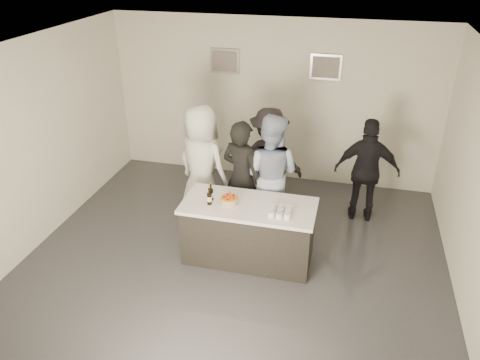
{
  "coord_description": "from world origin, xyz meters",
  "views": [
    {
      "loc": [
        1.41,
        -5.14,
        4.18
      ],
      "look_at": [
        0.0,
        0.5,
        1.15
      ],
      "focal_mm": 35.0,
      "sensor_mm": 36.0,
      "label": 1
    }
  ],
  "objects_px": {
    "beer_bottle_b": "(209,196)",
    "bar_counter": "(249,231)",
    "cake": "(229,201)",
    "person_guest_right": "(367,171)",
    "person_guest_back": "(269,158)",
    "beer_bottle_a": "(211,192)",
    "person_main_black": "(242,178)",
    "person_main_blue": "(270,174)",
    "person_guest_left": "(202,165)"
  },
  "relations": [
    {
      "from": "beer_bottle_b",
      "to": "person_main_black",
      "type": "height_order",
      "value": "person_main_black"
    },
    {
      "from": "person_main_black",
      "to": "cake",
      "type": "bearing_deg",
      "value": 112.11
    },
    {
      "from": "person_guest_back",
      "to": "person_main_blue",
      "type": "bearing_deg",
      "value": 99.5
    },
    {
      "from": "bar_counter",
      "to": "person_main_blue",
      "type": "height_order",
      "value": "person_main_blue"
    },
    {
      "from": "person_guest_back",
      "to": "bar_counter",
      "type": "bearing_deg",
      "value": 88.07
    },
    {
      "from": "beer_bottle_b",
      "to": "person_guest_back",
      "type": "distance_m",
      "value": 1.8
    },
    {
      "from": "person_guest_left",
      "to": "person_guest_right",
      "type": "xyz_separation_m",
      "value": [
        2.55,
        0.62,
        -0.1
      ]
    },
    {
      "from": "cake",
      "to": "beer_bottle_b",
      "type": "distance_m",
      "value": 0.29
    },
    {
      "from": "cake",
      "to": "person_main_blue",
      "type": "bearing_deg",
      "value": 65.86
    },
    {
      "from": "cake",
      "to": "person_main_blue",
      "type": "height_order",
      "value": "person_main_blue"
    },
    {
      "from": "person_main_blue",
      "to": "person_guest_back",
      "type": "xyz_separation_m",
      "value": [
        -0.16,
        0.74,
        -0.08
      ]
    },
    {
      "from": "cake",
      "to": "person_guest_back",
      "type": "relative_size",
      "value": 0.14
    },
    {
      "from": "person_guest_back",
      "to": "person_guest_left",
      "type": "bearing_deg",
      "value": 33.58
    },
    {
      "from": "beer_bottle_a",
      "to": "bar_counter",
      "type": "bearing_deg",
      "value": 0.92
    },
    {
      "from": "person_guest_right",
      "to": "person_guest_back",
      "type": "xyz_separation_m",
      "value": [
        -1.61,
        0.08,
        0.01
      ]
    },
    {
      "from": "person_main_blue",
      "to": "cake",
      "type": "bearing_deg",
      "value": 74.92
    },
    {
      "from": "beer_bottle_b",
      "to": "bar_counter",
      "type": "bearing_deg",
      "value": 13.14
    },
    {
      "from": "bar_counter",
      "to": "person_guest_back",
      "type": "bearing_deg",
      "value": 91.12
    },
    {
      "from": "person_guest_left",
      "to": "person_guest_right",
      "type": "relative_size",
      "value": 1.12
    },
    {
      "from": "beer_bottle_a",
      "to": "person_main_blue",
      "type": "bearing_deg",
      "value": 52.3
    },
    {
      "from": "person_main_blue",
      "to": "person_guest_left",
      "type": "xyz_separation_m",
      "value": [
        -1.11,
        0.04,
        0.01
      ]
    },
    {
      "from": "person_guest_right",
      "to": "beer_bottle_a",
      "type": "bearing_deg",
      "value": 34.87
    },
    {
      "from": "cake",
      "to": "bar_counter",
      "type": "bearing_deg",
      "value": 7.88
    },
    {
      "from": "bar_counter",
      "to": "beer_bottle_b",
      "type": "xyz_separation_m",
      "value": [
        -0.53,
        -0.12,
        0.58
      ]
    },
    {
      "from": "bar_counter",
      "to": "beer_bottle_a",
      "type": "height_order",
      "value": "beer_bottle_a"
    },
    {
      "from": "person_main_blue",
      "to": "person_guest_back",
      "type": "height_order",
      "value": "person_main_blue"
    },
    {
      "from": "bar_counter",
      "to": "cake",
      "type": "xyz_separation_m",
      "value": [
        -0.27,
        -0.04,
        0.49
      ]
    },
    {
      "from": "bar_counter",
      "to": "person_guest_left",
      "type": "distance_m",
      "value": 1.43
    },
    {
      "from": "bar_counter",
      "to": "cake",
      "type": "distance_m",
      "value": 0.56
    },
    {
      "from": "cake",
      "to": "person_guest_left",
      "type": "relative_size",
      "value": 0.13
    },
    {
      "from": "beer_bottle_a",
      "to": "person_guest_back",
      "type": "height_order",
      "value": "person_guest_back"
    },
    {
      "from": "cake",
      "to": "beer_bottle_b",
      "type": "height_order",
      "value": "beer_bottle_b"
    },
    {
      "from": "cake",
      "to": "person_guest_left",
      "type": "xyz_separation_m",
      "value": [
        -0.7,
        0.94,
        0.03
      ]
    },
    {
      "from": "bar_counter",
      "to": "person_main_blue",
      "type": "relative_size",
      "value": 0.97
    },
    {
      "from": "person_guest_left",
      "to": "person_guest_right",
      "type": "bearing_deg",
      "value": -142.78
    },
    {
      "from": "person_main_black",
      "to": "bar_counter",
      "type": "bearing_deg",
      "value": 132.8
    },
    {
      "from": "beer_bottle_a",
      "to": "person_main_black",
      "type": "height_order",
      "value": "person_main_black"
    },
    {
      "from": "beer_bottle_a",
      "to": "person_guest_right",
      "type": "relative_size",
      "value": 0.15
    },
    {
      "from": "beer_bottle_b",
      "to": "person_guest_back",
      "type": "xyz_separation_m",
      "value": [
        0.5,
        1.73,
        -0.15
      ]
    },
    {
      "from": "person_main_black",
      "to": "person_guest_right",
      "type": "bearing_deg",
      "value": -134.98
    },
    {
      "from": "person_main_blue",
      "to": "person_guest_left",
      "type": "distance_m",
      "value": 1.11
    },
    {
      "from": "cake",
      "to": "beer_bottle_b",
      "type": "bearing_deg",
      "value": -161.56
    },
    {
      "from": "beer_bottle_b",
      "to": "person_guest_left",
      "type": "relative_size",
      "value": 0.13
    },
    {
      "from": "cake",
      "to": "beer_bottle_a",
      "type": "distance_m",
      "value": 0.29
    },
    {
      "from": "beer_bottle_b",
      "to": "person_guest_right",
      "type": "distance_m",
      "value": 2.68
    },
    {
      "from": "bar_counter",
      "to": "person_main_blue",
      "type": "distance_m",
      "value": 1.01
    },
    {
      "from": "beer_bottle_a",
      "to": "beer_bottle_b",
      "type": "xyz_separation_m",
      "value": [
        0.01,
        -0.11,
        0.0
      ]
    },
    {
      "from": "person_main_black",
      "to": "person_guest_right",
      "type": "relative_size",
      "value": 1.06
    },
    {
      "from": "person_main_black",
      "to": "person_guest_back",
      "type": "height_order",
      "value": "person_main_black"
    },
    {
      "from": "beer_bottle_b",
      "to": "person_guest_right",
      "type": "xyz_separation_m",
      "value": [
        2.11,
        1.65,
        -0.16
      ]
    }
  ]
}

